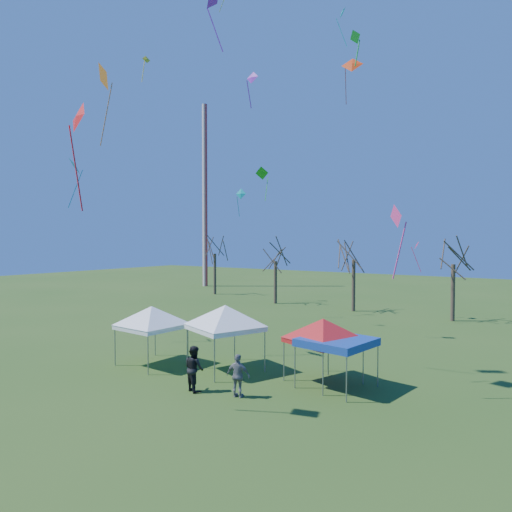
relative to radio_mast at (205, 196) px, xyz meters
The scene contains 24 objects.
ground 45.78m from the radio_mast, 50.53° to the right, with size 140.00×140.00×0.00m, color #2C4E19.
radio_mast is the anchor object (origin of this frame).
tree_0 11.45m from the radio_mast, 42.77° to the right, with size 3.83×3.83×8.44m.
tree_1 20.72m from the radio_mast, 28.48° to the right, with size 3.42×3.42×7.54m.
tree_2 28.08m from the radio_mast, 20.57° to the right, with size 3.71×3.71×8.18m.
tree_3 36.04m from the radio_mast, 16.31° to the right, with size 3.59×3.59×7.91m.
tent_white_west 41.11m from the radio_mast, 53.41° to the right, with size 3.92×3.92×3.46m.
tent_white_mid 42.41m from the radio_mast, 48.14° to the right, with size 3.91×3.91×3.70m.
tent_red 45.12m from the radio_mast, 42.66° to the right, with size 3.55×3.55×3.32m.
tent_blue 46.07m from the radio_mast, 42.27° to the right, with size 3.11×3.11×2.15m.
person_dark 45.71m from the radio_mast, 50.11° to the right, with size 0.93×0.73×1.92m, color black.
person_grey 46.72m from the radio_mast, 47.82° to the right, with size 1.03×0.43×1.75m, color slate.
kite_2 16.42m from the radio_mast, 36.38° to the right, with size 1.19×0.63×2.93m.
kite_22 33.62m from the radio_mast, 18.27° to the right, with size 0.83×0.93×2.60m.
kite_24 34.43m from the radio_mast, 44.39° to the right, with size 0.88×0.52×2.31m.
kite_17 46.72m from the radio_mast, 39.92° to the right, with size 0.85×0.88×3.02m.
kite_13 25.48m from the radio_mast, 38.56° to the right, with size 1.26×0.93×2.97m.
kite_21 26.92m from the radio_mast, 60.13° to the right, with size 0.62×0.77×2.16m.
kite_14 34.53m from the radio_mast, 63.11° to the right, with size 1.47×1.33×3.26m.
kite_11 34.72m from the radio_mast, 32.30° to the right, with size 1.72×1.38×3.24m.
kite_5 46.50m from the radio_mast, 55.15° to the right, with size 1.29×0.77×3.98m.
kite_18 42.41m from the radio_mast, 39.48° to the right, with size 0.79×0.63×1.81m.
kite_26 31.21m from the radio_mast, 26.02° to the right, with size 1.16×1.24×3.13m.
kite_8 37.82m from the radio_mast, 57.83° to the right, with size 1.69×1.24×4.65m.
Camera 1 is at (13.25, -14.27, 6.38)m, focal length 32.00 mm.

